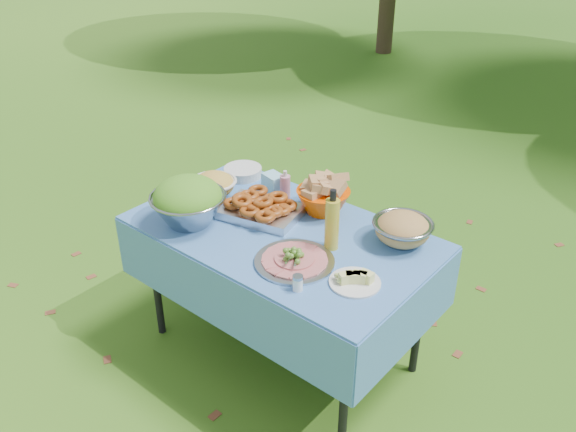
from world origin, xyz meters
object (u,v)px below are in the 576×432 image
at_px(charcuterie_platter, 295,255).
at_px(oil_bottle, 332,219).
at_px(plate_stack, 243,172).
at_px(pasta_bowl_steel, 403,229).
at_px(bread_bowl, 323,195).
at_px(picnic_table, 282,294).
at_px(salad_bowl, 188,201).

height_order(charcuterie_platter, oil_bottle, oil_bottle).
xyz_separation_m(plate_stack, pasta_bowl_steel, (1.05, -0.03, 0.05)).
xyz_separation_m(bread_bowl, pasta_bowl_steel, (0.46, 0.00, -0.02)).
distance_m(picnic_table, plate_stack, 0.75).
bearing_deg(bread_bowl, oil_bottle, -46.54).
xyz_separation_m(picnic_table, salad_bowl, (-0.40, -0.23, 0.50)).
bearing_deg(pasta_bowl_steel, bread_bowl, -179.85).
bearing_deg(bread_bowl, pasta_bowl_steel, 0.15).
distance_m(salad_bowl, plate_stack, 0.57).
bearing_deg(oil_bottle, charcuterie_platter, -104.21).
height_order(salad_bowl, oil_bottle, oil_bottle).
bearing_deg(bread_bowl, picnic_table, -97.51).
distance_m(plate_stack, oil_bottle, 0.88).
bearing_deg(pasta_bowl_steel, salad_bowl, -150.15).
height_order(salad_bowl, charcuterie_platter, salad_bowl).
bearing_deg(charcuterie_platter, picnic_table, 142.32).
distance_m(bread_bowl, charcuterie_platter, 0.49).
distance_m(salad_bowl, oil_bottle, 0.72).
xyz_separation_m(salad_bowl, plate_stack, (-0.16, 0.54, -0.09)).
bearing_deg(charcuterie_platter, salad_bowl, -174.23).
xyz_separation_m(picnic_table, charcuterie_platter, (0.22, -0.17, 0.42)).
bearing_deg(bread_bowl, plate_stack, 176.78).
bearing_deg(picnic_table, pasta_bowl_steel, 29.58).
bearing_deg(plate_stack, salad_bowl, -74.04).
distance_m(picnic_table, charcuterie_platter, 0.50).
bearing_deg(salad_bowl, bread_bowl, 49.66).
relative_size(salad_bowl, bread_bowl, 1.34).
distance_m(pasta_bowl_steel, oil_bottle, 0.34).
relative_size(salad_bowl, plate_stack, 1.72).
relative_size(bread_bowl, charcuterie_platter, 0.76).
bearing_deg(bread_bowl, charcuterie_platter, -67.96).
relative_size(plate_stack, oil_bottle, 0.71).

